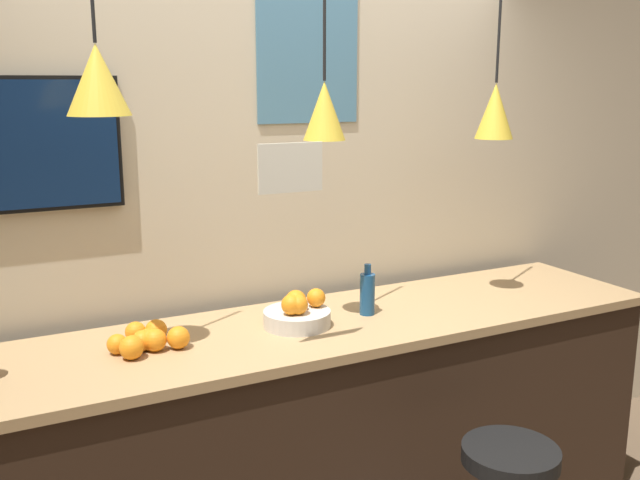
# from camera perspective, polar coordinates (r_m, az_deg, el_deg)

# --- Properties ---
(back_wall) EXTENTS (8.00, 0.06, 2.90)m
(back_wall) POSITION_cam_1_polar(r_m,az_deg,el_deg) (3.26, -3.71, 2.37)
(back_wall) COLOR beige
(back_wall) RESTS_ON ground_plane
(service_counter) EXTENTS (3.07, 0.71, 1.05)m
(service_counter) POSITION_cam_1_polar(r_m,az_deg,el_deg) (3.16, 0.00, -15.69)
(service_counter) COLOR black
(service_counter) RESTS_ON ground_plane
(fruit_bowl) EXTENTS (0.27, 0.27, 0.15)m
(fruit_bowl) POSITION_cam_1_polar(r_m,az_deg,el_deg) (2.89, -1.79, -5.88)
(fruit_bowl) COLOR beige
(fruit_bowl) RESTS_ON service_counter
(orange_pile) EXTENTS (0.29, 0.25, 0.09)m
(orange_pile) POSITION_cam_1_polar(r_m,az_deg,el_deg) (2.73, -13.69, -7.75)
(orange_pile) COLOR orange
(orange_pile) RESTS_ON service_counter
(juice_bottle) EXTENTS (0.06, 0.06, 0.22)m
(juice_bottle) POSITION_cam_1_polar(r_m,az_deg,el_deg) (3.04, 3.81, -4.26)
(juice_bottle) COLOR navy
(juice_bottle) RESTS_ON service_counter
(pendant_lamp_left) EXTENTS (0.21, 0.21, 0.89)m
(pendant_lamp_left) POSITION_cam_1_polar(r_m,az_deg,el_deg) (2.48, -17.38, 12.22)
(pendant_lamp_left) COLOR black
(pendant_lamp_middle) EXTENTS (0.16, 0.16, 1.00)m
(pendant_lamp_middle) POSITION_cam_1_polar(r_m,az_deg,el_deg) (2.75, 0.35, 10.47)
(pendant_lamp_middle) COLOR black
(pendant_lamp_right) EXTENTS (0.17, 0.17, 1.02)m
(pendant_lamp_right) POSITION_cam_1_polar(r_m,az_deg,el_deg) (3.22, 13.82, 10.12)
(pendant_lamp_right) COLOR black
(mounted_tv) EXTENTS (0.64, 0.04, 0.51)m
(mounted_tv) POSITION_cam_1_polar(r_m,az_deg,el_deg) (2.91, -21.87, 7.10)
(mounted_tv) COLOR black
(hanging_menu_board) EXTENTS (0.24, 0.01, 0.17)m
(hanging_menu_board) POSITION_cam_1_polar(r_m,az_deg,el_deg) (2.45, -2.37, 5.79)
(hanging_menu_board) COLOR white
(wall_poster) EXTENTS (0.49, 0.01, 0.60)m
(wall_poster) POSITION_cam_1_polar(r_m,az_deg,el_deg) (3.24, -0.94, 14.65)
(wall_poster) COLOR teal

